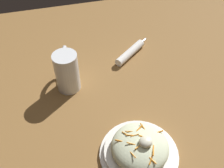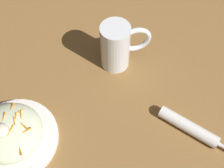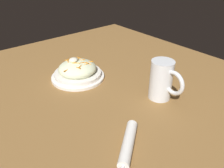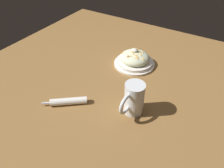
{
  "view_description": "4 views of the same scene",
  "coord_description": "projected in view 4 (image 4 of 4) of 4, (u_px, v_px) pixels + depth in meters",
  "views": [
    {
      "loc": [
        0.22,
        0.51,
        0.67
      ],
      "look_at": [
        0.08,
        -0.04,
        0.07
      ],
      "focal_mm": 41.18,
      "sensor_mm": 36.0,
      "label": 1
    },
    {
      "loc": [
        -0.31,
        0.04,
        0.74
      ],
      "look_at": [
        0.1,
        -0.09,
        0.06
      ],
      "focal_mm": 50.31,
      "sensor_mm": 36.0,
      "label": 2
    },
    {
      "loc": [
        -0.38,
        -0.56,
        0.47
      ],
      "look_at": [
        0.04,
        -0.06,
        0.09
      ],
      "focal_mm": 36.21,
      "sensor_mm": 36.0,
      "label": 3
    },
    {
      "loc": [
        0.45,
        -0.71,
        0.66
      ],
      "look_at": [
        0.07,
        -0.09,
        0.06
      ],
      "focal_mm": 33.37,
      "sensor_mm": 36.0,
      "label": 4
    }
  ],
  "objects": [
    {
      "name": "salad_plate",
      "position": [
        135.0,
        60.0,
        1.14
      ],
      "size": [
        0.22,
        0.22,
        0.09
      ],
      "color": "white",
      "rests_on": "ground_plane"
    },
    {
      "name": "beer_mug",
      "position": [
        133.0,
        100.0,
        0.85
      ],
      "size": [
        0.08,
        0.14,
        0.15
      ],
      "color": "white",
      "rests_on": "ground_plane"
    },
    {
      "name": "ground_plane",
      "position": [
        109.0,
        78.0,
        1.07
      ],
      "size": [
        1.43,
        1.43,
        0.0
      ],
      "primitive_type": "plane",
      "color": "olive"
    },
    {
      "name": "napkin_roll",
      "position": [
        68.0,
        101.0,
        0.91
      ],
      "size": [
        0.17,
        0.14,
        0.03
      ],
      "color": "white",
      "rests_on": "ground_plane"
    }
  ]
}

